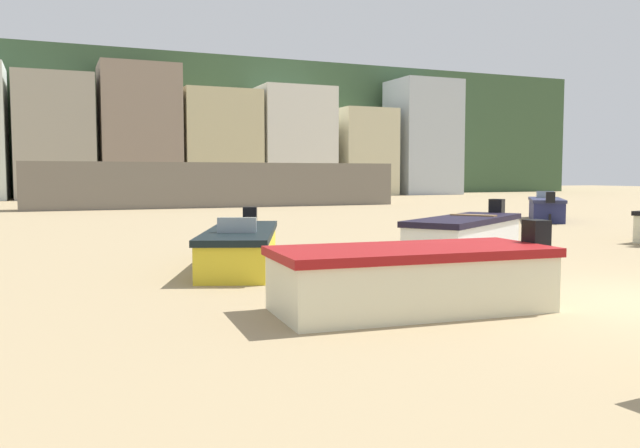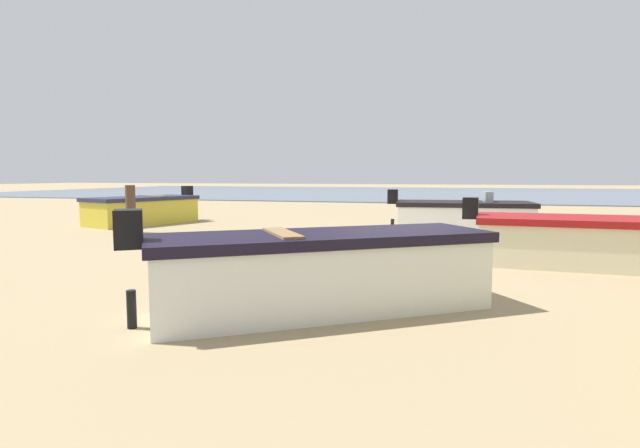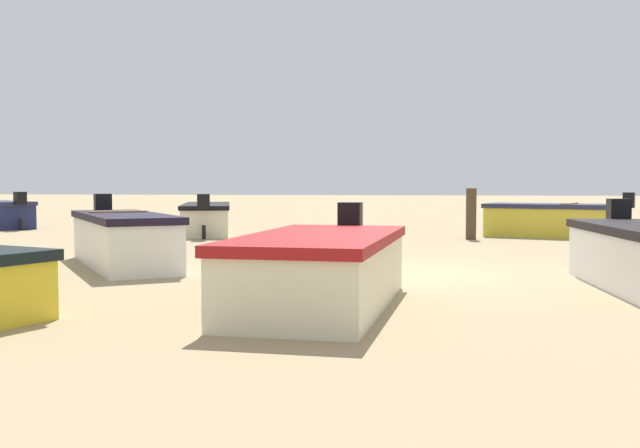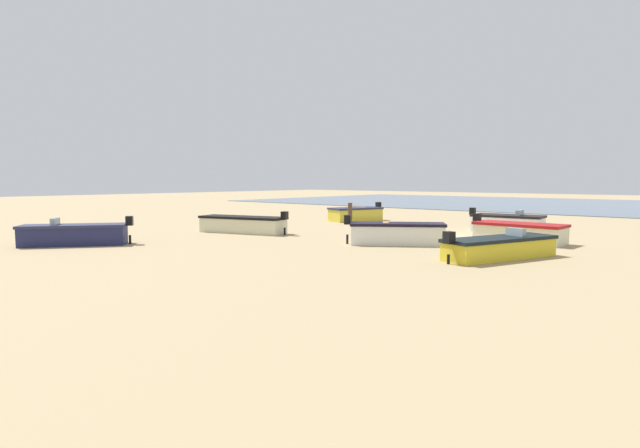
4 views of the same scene
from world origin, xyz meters
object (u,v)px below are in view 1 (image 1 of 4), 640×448
at_px(boat_yellow_1, 241,247).
at_px(boat_white_4, 465,238).
at_px(boat_cream_5, 412,278).
at_px(boat_navy_0, 546,209).

distance_m(boat_yellow_1, boat_white_4, 4.80).
height_order(boat_yellow_1, boat_cream_5, boat_cream_5).
bearing_deg(boat_white_4, boat_cream_5, 103.09).
bearing_deg(boat_navy_0, boat_white_4, -100.57).
bearing_deg(boat_yellow_1, boat_navy_0, -130.70).
bearing_deg(boat_white_4, boat_yellow_1, 45.16).
xyz_separation_m(boat_yellow_1, boat_white_4, (4.72, -0.87, 0.08)).
bearing_deg(boat_navy_0, boat_yellow_1, -113.37).
bearing_deg(boat_cream_5, boat_yellow_1, 14.96).
bearing_deg(boat_cream_5, boat_navy_0, -43.15).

